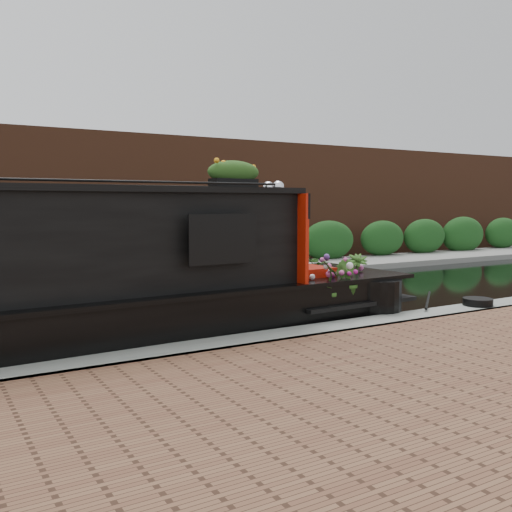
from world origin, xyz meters
TOP-DOWN VIEW (x-y plane):
  - ground at (0.00, 0.00)m, footprint 80.00×80.00m
  - near_bank_coping at (0.00, -3.30)m, footprint 40.00×0.60m
  - far_bank_path at (0.00, 4.20)m, footprint 40.00×2.40m
  - far_hedge at (0.00, 5.10)m, footprint 40.00×1.10m
  - far_brick_wall at (0.00, 7.20)m, footprint 40.00×1.00m
  - rope_fender at (2.33, -2.03)m, footprint 0.32×0.40m
  - coiled_mooring_rope at (3.26, -3.25)m, footprint 0.49×0.49m

SIDE VIEW (x-z plane):
  - ground at x=0.00m, z-range 0.00..0.00m
  - near_bank_coping at x=0.00m, z-range -0.25..0.25m
  - far_bank_path at x=0.00m, z-range -0.17..0.17m
  - far_hedge at x=0.00m, z-range -1.40..1.40m
  - far_brick_wall at x=0.00m, z-range -4.00..4.00m
  - rope_fender at x=2.33m, z-range 0.00..0.32m
  - coiled_mooring_rope at x=3.26m, z-range 0.25..0.37m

